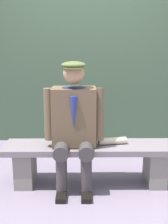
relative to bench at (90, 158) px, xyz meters
name	(u,v)px	position (x,y,z in m)	size (l,w,h in m)	color
ground_plane	(90,183)	(0.00, 0.00, -0.29)	(30.00, 30.00, 0.00)	slate
bench	(90,158)	(0.00, 0.00, 0.00)	(1.79, 0.40, 0.44)	slate
seated_man	(74,121)	(0.17, 0.05, 0.41)	(0.61, 0.56, 1.30)	brown
rolled_magazine	(112,141)	(-0.23, -0.01, 0.18)	(0.07, 0.07, 0.29)	beige
stadium_wall	(88,70)	(0.00, -1.53, 0.78)	(12.00, 0.24, 2.14)	#3F5740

